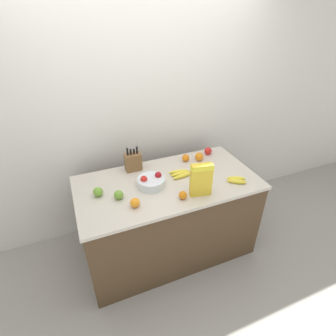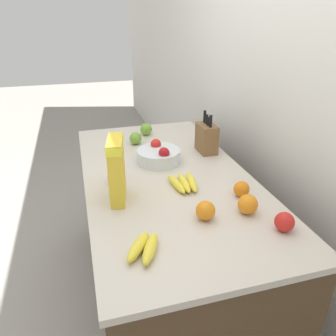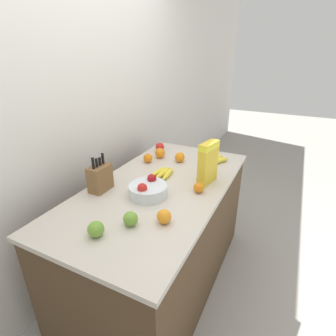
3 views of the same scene
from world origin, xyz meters
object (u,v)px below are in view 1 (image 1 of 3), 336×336
apple_middle (208,151)px  orange_front_right (199,157)px  knife_block (133,162)px  orange_by_cereal (208,166)px  fruit_bowl (151,181)px  banana_bunch_right (180,174)px  banana_bunch_left (237,180)px  orange_front_left (183,195)px  apple_near_bananas (98,192)px  cereal_box (201,179)px  orange_back_center (135,203)px  orange_mid_left (186,158)px  apple_rear (119,195)px

apple_middle → orange_front_right: bearing=-152.0°
knife_block → orange_by_cereal: (0.67, -0.27, -0.05)m
apple_middle → knife_block: bearing=179.8°
fruit_bowl → banana_bunch_right: bearing=8.4°
banana_bunch_left → banana_bunch_right: 0.52m
knife_block → orange_front_left: bearing=-66.9°
knife_block → fruit_bowl: knife_block is taller
apple_near_bananas → orange_front_right: 1.09m
cereal_box → orange_front_right: bearing=73.7°
orange_back_center → orange_front_left: size_ratio=1.13×
banana_bunch_left → banana_bunch_right: banana_bunch_left is taller
orange_front_left → orange_front_right: size_ratio=0.81×
apple_near_bananas → orange_front_left: size_ratio=1.19×
orange_back_center → fruit_bowl: bearing=46.9°
banana_bunch_left → orange_mid_left: 0.58m
apple_near_bananas → knife_block: bearing=36.7°
apple_rear → orange_front_right: 0.97m
apple_middle → orange_front_left: size_ratio=1.13×
apple_near_bananas → apple_middle: apple_near_bananas is taller
knife_block → orange_front_right: bearing=-6.9°
banana_bunch_right → orange_back_center: (-0.52, -0.27, 0.02)m
banana_bunch_right → banana_bunch_left: bearing=-34.3°
orange_front_right → banana_bunch_left: bearing=-74.9°
knife_block → cereal_box: (0.41, -0.59, 0.07)m
cereal_box → orange_by_cereal: (0.26, 0.32, -0.12)m
cereal_box → apple_near_bananas: cereal_box is taller
fruit_bowl → orange_by_cereal: size_ratio=2.99×
banana_bunch_left → orange_front_left: (-0.55, -0.03, 0.01)m
apple_rear → orange_front_left: 0.53m
banana_bunch_left → banana_bunch_right: (-0.43, 0.29, -0.00)m
banana_bunch_left → orange_front_left: orange_front_left is taller
fruit_bowl → apple_rear: bearing=-165.6°
apple_rear → orange_mid_left: apple_rear is taller
banana_bunch_right → apple_middle: 0.52m
knife_block → apple_rear: size_ratio=3.58×
cereal_box → apple_near_bananas: 0.87m
banana_bunch_right → orange_mid_left: 0.28m
apple_middle → fruit_bowl: bearing=-157.7°
cereal_box → banana_bunch_left: (0.39, 0.04, -0.14)m
fruit_bowl → orange_by_cereal: bearing=4.0°
fruit_bowl → apple_near_bananas: 0.46m
banana_bunch_right → orange_mid_left: size_ratio=2.69×
apple_rear → orange_by_cereal: bearing=7.6°
knife_block → orange_back_center: knife_block is taller
cereal_box → orange_mid_left: cereal_box is taller
orange_back_center → orange_front_right: size_ratio=0.91×
banana_bunch_right → orange_front_left: (-0.13, -0.32, 0.02)m
orange_front_right → apple_rear: bearing=-161.3°
banana_bunch_left → orange_back_center: (-0.95, 0.02, 0.02)m
cereal_box → orange_back_center: cereal_box is taller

